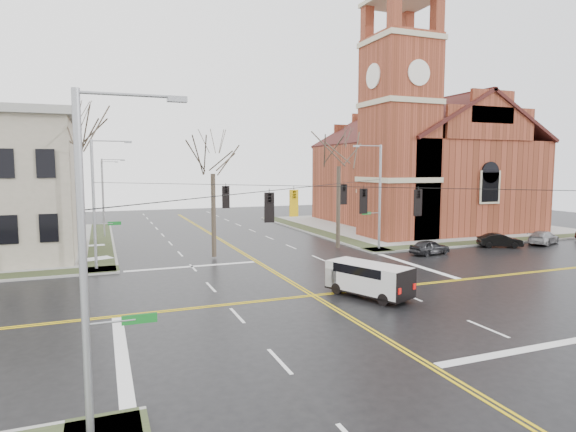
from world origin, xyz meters
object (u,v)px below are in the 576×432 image
object	(u,v)px
cargo_van	(366,277)
parked_car_b	(500,240)
signal_pole_nw	(96,200)
streetlight_north_b	(103,187)
parked_car_c	(543,237)
streetlight_north_a	(105,194)
church	(415,157)
signal_pole_sw	(91,260)
parked_car_a	(430,247)
signal_pole_ne	(378,194)
tree_nw_near	(213,168)
tree_nw_far	(76,140)
tree_ne	(339,161)

from	to	relation	value
cargo_van	parked_car_b	world-z (taller)	cargo_van
signal_pole_nw	streetlight_north_b	distance (m)	36.51
parked_car_b	parked_car_c	size ratio (longest dim) A/B	0.87
streetlight_north_a	parked_car_b	xyz separation A→B (m)	(33.20, -19.17, -3.84)
church	signal_pole_sw	distance (m)	51.29
streetlight_north_a	parked_car_c	bearing A→B (deg)	-26.60
signal_pole_sw	parked_car_a	xyz separation A→B (m)	(25.65, 19.70, -4.33)
signal_pole_ne	streetlight_north_a	bearing A→B (deg)	143.10
signal_pole_ne	parked_car_b	distance (m)	12.32
church	parked_car_b	size ratio (longest dim) A/B	7.23
streetlight_north_b	parked_car_a	distance (m)	47.15
signal_pole_sw	tree_nw_near	world-z (taller)	tree_nw_near
tree_nw_far	tree_nw_near	bearing A→B (deg)	-4.03
parked_car_b	tree_ne	distance (m)	16.48
signal_pole_nw	parked_car_b	world-z (taller)	signal_pole_nw
signal_pole_nw	signal_pole_sw	world-z (taller)	same
signal_pole_nw	signal_pole_ne	bearing A→B (deg)	0.00
cargo_van	tree_nw_far	world-z (taller)	tree_nw_far
signal_pole_sw	parked_car_a	size ratio (longest dim) A/B	2.48
parked_car_a	parked_car_c	world-z (taller)	parked_car_c
streetlight_north_b	tree_nw_far	world-z (taller)	tree_nw_far
church	tree_nw_far	bearing A→B (deg)	-163.37
church	parked_car_c	distance (m)	18.08
signal_pole_ne	streetlight_north_a	xyz separation A→B (m)	(-21.97, 16.50, -0.48)
church	streetlight_north_b	distance (m)	42.53
streetlight_north_b	tree_ne	xyz separation A→B (m)	(19.04, -34.74, 3.33)
streetlight_north_a	cargo_van	world-z (taller)	streetlight_north_a
signal_pole_nw	parked_car_a	size ratio (longest dim) A/B	2.48
tree_nw_far	signal_pole_ne	bearing A→B (deg)	-5.14
streetlight_north_b	cargo_van	world-z (taller)	streetlight_north_b
tree_nw_near	parked_car_c	bearing A→B (deg)	-7.83
signal_pole_ne	tree_ne	world-z (taller)	tree_ne
signal_pole_ne	tree_nw_far	size ratio (longest dim) A/B	0.71
church	tree_ne	world-z (taller)	church
signal_pole_sw	parked_car_a	distance (m)	32.63
church	signal_pole_sw	xyz separation A→B (m)	(-36.09, -36.28, -3.48)
church	tree_ne	size ratio (longest dim) A/B	2.56
cargo_van	tree_ne	distance (m)	16.91
signal_pole_sw	parked_car_b	size ratio (longest dim) A/B	2.37
streetlight_north_b	tree_nw_near	distance (m)	36.02
streetlight_north_a	tree_nw_far	bearing A→B (deg)	-97.43
tree_nw_far	tree_nw_near	world-z (taller)	tree_nw_far
parked_car_a	parked_car_c	distance (m)	13.45
church	parked_car_a	size ratio (longest dim) A/B	7.59
parked_car_a	tree_nw_near	distance (m)	18.94
signal_pole_ne	tree_nw_near	bearing A→B (deg)	174.10
signal_pole_nw	tree_nw_far	bearing A→B (deg)	119.32
streetlight_north_b	signal_pole_sw	bearing A→B (deg)	-90.64
streetlight_north_a	tree_nw_far	world-z (taller)	tree_nw_far
parked_car_a	tree_ne	distance (m)	10.61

